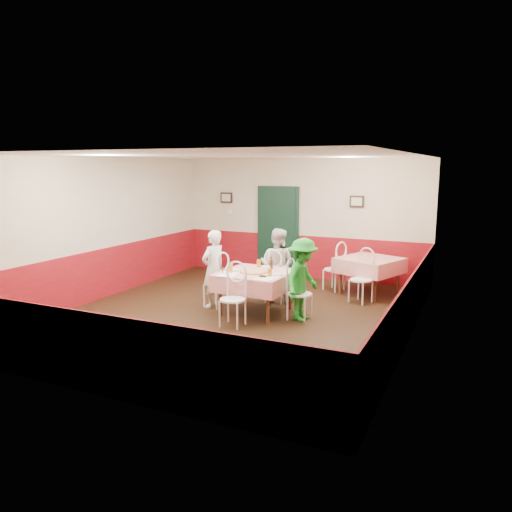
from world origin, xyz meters
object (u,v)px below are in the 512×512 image
at_px(chair_second_b, 361,280).
at_px(diner_right, 303,279).
at_px(second_table, 369,276).
at_px(chair_left, 216,284).
at_px(chair_second_a, 334,269).
at_px(pizza, 254,272).
at_px(main_table, 256,293).
at_px(chair_far, 276,279).
at_px(glass_b, 270,272).
at_px(beer_bottle, 271,263).
at_px(chair_right, 300,294).
at_px(glass_a, 230,268).
at_px(glass_c, 259,263).
at_px(chair_near, 232,300).
at_px(diner_left, 213,269).
at_px(diner_far, 277,265).
at_px(wallet, 263,276).

height_order(chair_second_b, diner_right, diner_right).
height_order(second_table, chair_left, chair_left).
bearing_deg(chair_second_a, pizza, 1.68).
bearing_deg(chair_second_b, main_table, -114.91).
relative_size(chair_far, glass_b, 6.50).
bearing_deg(beer_bottle, chair_second_b, 37.37).
distance_m(main_table, diner_right, 0.96).
bearing_deg(beer_bottle, chair_left, -160.40).
relative_size(chair_second_a, chair_second_b, 1.00).
relative_size(main_table, chair_far, 1.36).
relative_size(chair_right, chair_far, 1.00).
relative_size(glass_a, glass_c, 1.07).
bearing_deg(second_table, chair_right, -107.50).
bearing_deg(chair_second_b, beer_bottle, -121.00).
bearing_deg(chair_left, diner_right, 100.38).
xyz_separation_m(chair_right, chair_far, (-0.81, 0.89, 0.00)).
xyz_separation_m(second_table, chair_near, (-1.61, -3.08, 0.08)).
xyz_separation_m(glass_a, glass_c, (0.27, 0.64, -0.01)).
relative_size(diner_left, diner_far, 1.01).
relative_size(beer_bottle, wallet, 1.80).
bearing_deg(glass_c, diner_right, -23.64).
bearing_deg(second_table, diner_far, -138.77).
bearing_deg(beer_bottle, glass_b, -69.50).
relative_size(pizza, glass_a, 3.07).
bearing_deg(glass_a, chair_second_b, 41.11).
bearing_deg(beer_bottle, chair_second_a, 69.71).
bearing_deg(wallet, glass_b, 49.00).
relative_size(chair_right, wallet, 8.18).
xyz_separation_m(chair_right, diner_right, (0.05, -0.00, 0.27)).
bearing_deg(chair_left, second_table, 145.35).
height_order(pizza, beer_bottle, beer_bottle).
distance_m(glass_c, diner_left, 0.86).
relative_size(glass_a, diner_far, 0.11).
bearing_deg(diner_right, diner_far, 48.97).
distance_m(chair_left, chair_near, 1.20).
height_order(glass_a, wallet, glass_a).
bearing_deg(chair_near, wallet, 56.67).
bearing_deg(glass_c, chair_second_a, 62.64).
bearing_deg(wallet, pizza, 141.33).
relative_size(chair_second_b, beer_bottle, 4.55).
bearing_deg(chair_far, glass_c, 66.73).
bearing_deg(glass_a, pizza, 23.79).
xyz_separation_m(chair_left, chair_second_b, (2.42, 1.44, 0.00)).
relative_size(chair_near, diner_right, 0.63).
bearing_deg(second_table, beer_bottle, -127.83).
bearing_deg(pizza, glass_a, -156.21).
bearing_deg(glass_a, wallet, -8.08).
xyz_separation_m(glass_b, diner_left, (-1.27, 0.28, -0.10)).
distance_m(main_table, pizza, 0.41).
relative_size(chair_left, chair_second_b, 1.00).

